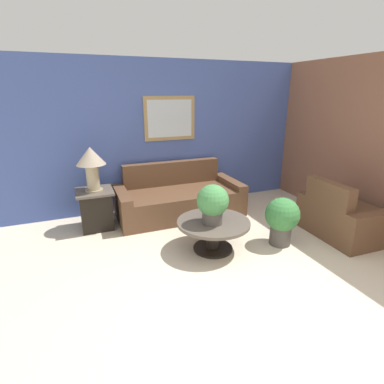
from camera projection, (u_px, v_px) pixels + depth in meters
ground_plane at (271, 306)px, 3.03m from camera, size 20.00×20.00×0.00m
wall_back at (171, 136)px, 5.42m from camera, size 7.01×0.09×2.60m
wall_right at (349, 141)px, 4.89m from camera, size 0.06×5.15×2.60m
couch_main at (179, 199)px, 5.25m from camera, size 2.14×0.99×0.86m
armchair at (342, 217)px, 4.46m from camera, size 0.90×1.18×0.86m
coffee_table at (213, 229)px, 4.03m from camera, size 0.98×0.98×0.42m
side_table at (96, 209)px, 4.70m from camera, size 0.55×0.55×0.62m
table_lamp at (91, 161)px, 4.46m from camera, size 0.44×0.44×0.67m
potted_plant_on_table at (213, 203)px, 3.84m from camera, size 0.42×0.42×0.53m
potted_plant_floor at (282, 218)px, 4.15m from camera, size 0.47×0.47×0.69m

